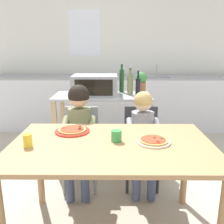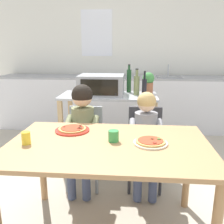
{
  "view_description": "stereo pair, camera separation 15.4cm",
  "coord_description": "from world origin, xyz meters",
  "px_view_note": "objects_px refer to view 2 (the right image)",
  "views": [
    {
      "loc": [
        0.02,
        -1.66,
        1.42
      ],
      "look_at": [
        0.0,
        0.3,
        0.9
      ],
      "focal_mm": 39.97,
      "sensor_mm": 36.0,
      "label": 1
    },
    {
      "loc": [
        0.17,
        -1.65,
        1.42
      ],
      "look_at": [
        0.0,
        0.3,
        0.9
      ],
      "focal_mm": 39.97,
      "sensor_mm": 36.0,
      "label": 2
    }
  ],
  "objects_px": {
    "drinking_cup_yellow": "(26,138)",
    "bottle_squat_spirits": "(137,85)",
    "bottle_brown_beer": "(129,80)",
    "dining_chair_right": "(145,141)",
    "bottle_slim_sauce": "(144,87)",
    "dining_chair_left": "(85,140)",
    "drinking_cup_green": "(114,136)",
    "kitchen_island_cart": "(109,118)",
    "potted_herb_plant": "(148,82)",
    "child_in_olive_shirt": "(82,124)",
    "pizza_plate_cream": "(150,142)",
    "dining_table": "(108,155)",
    "pizza_plate_red_rimmed": "(72,129)",
    "toaster_oven": "(101,85)",
    "child_in_grey_shirt": "(146,131)"
  },
  "relations": [
    {
      "from": "drinking_cup_yellow",
      "to": "bottle_squat_spirits",
      "type": "bearing_deg",
      "value": 59.66
    },
    {
      "from": "bottle_brown_beer",
      "to": "dining_chair_right",
      "type": "distance_m",
      "value": 0.9
    },
    {
      "from": "bottle_squat_spirits",
      "to": "bottle_slim_sauce",
      "type": "xyz_separation_m",
      "value": [
        0.09,
        -0.04,
        -0.02
      ]
    },
    {
      "from": "dining_chair_left",
      "to": "drinking_cup_yellow",
      "type": "distance_m",
      "value": 0.89
    },
    {
      "from": "dining_chair_left",
      "to": "drinking_cup_green",
      "type": "xyz_separation_m",
      "value": [
        0.35,
        -0.69,
        0.31
      ]
    },
    {
      "from": "kitchen_island_cart",
      "to": "potted_herb_plant",
      "type": "xyz_separation_m",
      "value": [
        0.47,
        0.16,
        0.42
      ]
    },
    {
      "from": "dining_chair_right",
      "to": "child_in_olive_shirt",
      "type": "relative_size",
      "value": 0.77
    },
    {
      "from": "drinking_cup_yellow",
      "to": "dining_chair_right",
      "type": "bearing_deg",
      "value": 43.26
    },
    {
      "from": "dining_chair_right",
      "to": "pizza_plate_cream",
      "type": "relative_size",
      "value": 3.35
    },
    {
      "from": "dining_table",
      "to": "pizza_plate_red_rimmed",
      "type": "height_order",
      "value": "pizza_plate_red_rimmed"
    },
    {
      "from": "bottle_slim_sauce",
      "to": "drinking_cup_green",
      "type": "height_order",
      "value": "bottle_slim_sauce"
    },
    {
      "from": "dining_chair_left",
      "to": "dining_chair_right",
      "type": "distance_m",
      "value": 0.62
    },
    {
      "from": "kitchen_island_cart",
      "to": "dining_chair_right",
      "type": "bearing_deg",
      "value": -49.81
    },
    {
      "from": "bottle_brown_beer",
      "to": "kitchen_island_cart",
      "type": "bearing_deg",
      "value": -139.23
    },
    {
      "from": "dining_table",
      "to": "pizza_plate_cream",
      "type": "distance_m",
      "value": 0.32
    },
    {
      "from": "drinking_cup_yellow",
      "to": "child_in_olive_shirt",
      "type": "bearing_deg",
      "value": 69.53
    },
    {
      "from": "dining_chair_right",
      "to": "pizza_plate_cream",
      "type": "height_order",
      "value": "dining_chair_right"
    },
    {
      "from": "toaster_oven",
      "to": "bottle_slim_sauce",
      "type": "bearing_deg",
      "value": -2.85
    },
    {
      "from": "pizza_plate_red_rimmed",
      "to": "dining_chair_left",
      "type": "bearing_deg",
      "value": 90.05
    },
    {
      "from": "dining_chair_left",
      "to": "pizza_plate_red_rimmed",
      "type": "distance_m",
      "value": 0.56
    },
    {
      "from": "dining_chair_left",
      "to": "drinking_cup_green",
      "type": "bearing_deg",
      "value": -62.85
    },
    {
      "from": "child_in_grey_shirt",
      "to": "pizza_plate_red_rimmed",
      "type": "xyz_separation_m",
      "value": [
        -0.62,
        -0.39,
        0.13
      ]
    },
    {
      "from": "potted_herb_plant",
      "to": "pizza_plate_cream",
      "type": "height_order",
      "value": "potted_herb_plant"
    },
    {
      "from": "pizza_plate_cream",
      "to": "drinking_cup_yellow",
      "type": "bearing_deg",
      "value": -174.69
    },
    {
      "from": "dining_chair_right",
      "to": "pizza_plate_red_rimmed",
      "type": "bearing_deg",
      "value": -140.3
    },
    {
      "from": "bottle_squat_spirits",
      "to": "child_in_olive_shirt",
      "type": "height_order",
      "value": "bottle_squat_spirits"
    },
    {
      "from": "child_in_grey_shirt",
      "to": "potted_herb_plant",
      "type": "bearing_deg",
      "value": 86.28
    },
    {
      "from": "bottle_slim_sauce",
      "to": "dining_table",
      "type": "height_order",
      "value": "bottle_slim_sauce"
    },
    {
      "from": "bottle_brown_beer",
      "to": "pizza_plate_red_rimmed",
      "type": "bearing_deg",
      "value": -109.55
    },
    {
      "from": "potted_herb_plant",
      "to": "child_in_olive_shirt",
      "type": "distance_m",
      "value": 1.08
    },
    {
      "from": "potted_herb_plant",
      "to": "child_in_olive_shirt",
      "type": "relative_size",
      "value": 0.24
    },
    {
      "from": "bottle_slim_sauce",
      "to": "child_in_grey_shirt",
      "type": "xyz_separation_m",
      "value": [
        0.0,
        -0.6,
        -0.34
      ]
    },
    {
      "from": "toaster_oven",
      "to": "drinking_cup_green",
      "type": "distance_m",
      "value": 1.25
    },
    {
      "from": "kitchen_island_cart",
      "to": "toaster_oven",
      "type": "height_order",
      "value": "toaster_oven"
    },
    {
      "from": "bottle_slim_sauce",
      "to": "dining_chair_right",
      "type": "relative_size",
      "value": 0.35
    },
    {
      "from": "drinking_cup_green",
      "to": "dining_chair_right",
      "type": "bearing_deg",
      "value": 69.72
    },
    {
      "from": "bottle_slim_sauce",
      "to": "toaster_oven",
      "type": "bearing_deg",
      "value": 177.15
    },
    {
      "from": "child_in_olive_shirt",
      "to": "bottle_brown_beer",
      "type": "bearing_deg",
      "value": 62.84
    },
    {
      "from": "kitchen_island_cart",
      "to": "bottle_brown_beer",
      "type": "bearing_deg",
      "value": 40.77
    },
    {
      "from": "pizza_plate_red_rimmed",
      "to": "pizza_plate_cream",
      "type": "bearing_deg",
      "value": -20.16
    },
    {
      "from": "toaster_oven",
      "to": "bottle_slim_sauce",
      "type": "height_order",
      "value": "bottle_slim_sauce"
    },
    {
      "from": "child_in_grey_shirt",
      "to": "drinking_cup_green",
      "type": "distance_m",
      "value": 0.66
    },
    {
      "from": "bottle_squat_spirits",
      "to": "dining_chair_left",
      "type": "relative_size",
      "value": 0.38
    },
    {
      "from": "toaster_oven",
      "to": "drinking_cup_green",
      "type": "bearing_deg",
      "value": -78.72
    },
    {
      "from": "potted_herb_plant",
      "to": "child_in_grey_shirt",
      "type": "height_order",
      "value": "potted_herb_plant"
    },
    {
      "from": "dining_chair_left",
      "to": "dining_chair_right",
      "type": "height_order",
      "value": "same"
    },
    {
      "from": "toaster_oven",
      "to": "bottle_squat_spirits",
      "type": "bearing_deg",
      "value": 2.12
    },
    {
      "from": "drinking_cup_green",
      "to": "potted_herb_plant",
      "type": "bearing_deg",
      "value": 77.07
    },
    {
      "from": "toaster_oven",
      "to": "dining_chair_right",
      "type": "bearing_deg",
      "value": -44.44
    },
    {
      "from": "pizza_plate_red_rimmed",
      "to": "drinking_cup_green",
      "type": "xyz_separation_m",
      "value": [
        0.35,
        -0.2,
        0.03
      ]
    }
  ]
}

